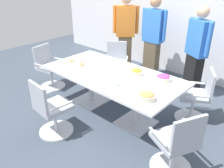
{
  "coord_description": "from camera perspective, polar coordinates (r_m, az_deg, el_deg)",
  "views": [
    {
      "loc": [
        2.4,
        -2.61,
        2.31
      ],
      "look_at": [
        0.0,
        0.0,
        0.55
      ],
      "focal_mm": 36.72,
      "sensor_mm": 36.0,
      "label": 1
    }
  ],
  "objects": [
    {
      "name": "snack_bowl_chips_orange",
      "position": [
        3.81,
        6.14,
        2.99
      ],
      "size": [
        0.2,
        0.2,
        0.11
      ],
      "color": "beige",
      "rests_on": "conference_table"
    },
    {
      "name": "office_chair_3",
      "position": [
        2.98,
        15.76,
        -14.62
      ],
      "size": [
        0.72,
        0.72,
        0.91
      ],
      "rotation": [
        0.0,
        0.0,
        1.13
      ],
      "color": "silver",
      "rests_on": "ground"
    },
    {
      "name": "ground_plane",
      "position": [
        4.23,
        0.0,
        -6.74
      ],
      "size": [
        10.0,
        10.0,
        0.01
      ],
      "primitive_type": "cube",
      "color": "#3D4754"
    },
    {
      "name": "napkin_pile",
      "position": [
        4.3,
        -4.04,
        5.64
      ],
      "size": [
        0.15,
        0.15,
        0.08
      ],
      "primitive_type": "cube",
      "color": "white",
      "rests_on": "conference_table"
    },
    {
      "name": "donut_platter",
      "position": [
        4.31,
        -8.97,
        5.11
      ],
      "size": [
        0.38,
        0.38,
        0.04
      ],
      "color": "white",
      "rests_on": "conference_table"
    },
    {
      "name": "snack_bowl_cookies",
      "position": [
        3.1,
        8.64,
        -2.99
      ],
      "size": [
        0.24,
        0.24,
        0.11
      ],
      "color": "beige",
      "rests_on": "conference_table"
    },
    {
      "name": "plate_stack",
      "position": [
        3.48,
        0.24,
        0.13
      ],
      "size": [
        0.19,
        0.19,
        0.04
      ],
      "color": "white",
      "rests_on": "conference_table"
    },
    {
      "name": "office_chair_4",
      "position": [
        4.06,
        20.43,
        -3.41
      ],
      "size": [
        0.74,
        0.74,
        0.91
      ],
      "rotation": [
        0.0,
        0.0,
        -4.2
      ],
      "color": "silver",
      "rests_on": "ground"
    },
    {
      "name": "back_wall",
      "position": [
        5.63,
        17.47,
        15.98
      ],
      "size": [
        8.0,
        0.1,
        2.8
      ],
      "primitive_type": "cube",
      "color": "white",
      "rests_on": "ground"
    },
    {
      "name": "office_chair_1",
      "position": [
        5.12,
        -15.42,
        3.59
      ],
      "size": [
        0.63,
        0.63,
        0.91
      ],
      "rotation": [
        0.0,
        0.0,
        -1.38
      ],
      "color": "silver",
      "rests_on": "ground"
    },
    {
      "name": "person_standing_1",
      "position": [
        5.25,
        10.13,
        11.31
      ],
      "size": [
        0.61,
        0.24,
        1.85
      ],
      "rotation": [
        0.0,
        0.0,
        -3.15
      ],
      "color": "brown",
      "rests_on": "ground"
    },
    {
      "name": "person_standing_2",
      "position": [
        4.7,
        20.29,
        7.71
      ],
      "size": [
        0.57,
        0.41,
        1.78
      ],
      "rotation": [
        0.0,
        0.0,
        -3.65
      ],
      "color": "black",
      "rests_on": "ground"
    },
    {
      "name": "person_standing_0",
      "position": [
        5.63,
        3.39,
        12.77
      ],
      "size": [
        0.53,
        0.44,
        1.87
      ],
      "rotation": [
        0.0,
        0.0,
        -2.49
      ],
      "color": "brown",
      "rests_on": "ground"
    },
    {
      "name": "office_chair_0",
      "position": [
        5.16,
        0.96,
        4.76
      ],
      "size": [
        0.75,
        0.75,
        0.91
      ],
      "rotation": [
        0.0,
        0.0,
        -2.54
      ],
      "color": "silver",
      "rests_on": "ground"
    },
    {
      "name": "snack_bowl_candy_mix",
      "position": [
        3.68,
        12.69,
        1.53
      ],
      "size": [
        0.24,
        0.24,
        0.1
      ],
      "color": "beige",
      "rests_on": "conference_table"
    },
    {
      "name": "office_chair_2",
      "position": [
        3.6,
        -15.03,
        -6.52
      ],
      "size": [
        0.57,
        0.57,
        0.91
      ],
      "rotation": [
        0.0,
        0.0,
        -0.06
      ],
      "color": "silver",
      "rests_on": "ground"
    },
    {
      "name": "conference_table",
      "position": [
        3.92,
        0.0,
        0.98
      ],
      "size": [
        2.4,
        1.2,
        0.75
      ],
      "color": "silver",
      "rests_on": "ground"
    }
  ]
}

